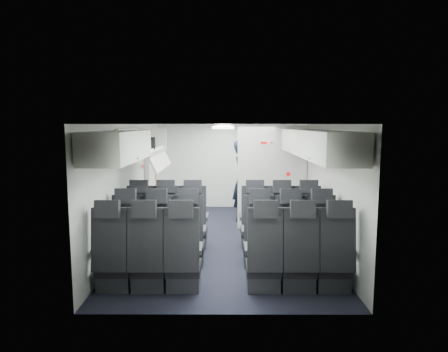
{
  "coord_description": "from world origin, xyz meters",
  "views": [
    {
      "loc": [
        0.02,
        -7.29,
        2.15
      ],
      "look_at": [
        0.0,
        0.4,
        1.15
      ],
      "focal_mm": 32.0,
      "sensor_mm": 36.0,
      "label": 1
    }
  ],
  "objects_px": {
    "boarding_door": "(151,178)",
    "carry_on_bag": "(145,143)",
    "seat_row_front": "(224,225)",
    "galley_unit": "(262,172)",
    "seat_row_mid": "(224,240)",
    "seat_row_rear": "(223,260)",
    "flight_attendant": "(243,180)"
  },
  "relations": [
    {
      "from": "seat_row_mid",
      "to": "galley_unit",
      "type": "distance_m",
      "value": 4.3
    },
    {
      "from": "seat_row_front",
      "to": "flight_attendant",
      "type": "relative_size",
      "value": 1.83
    },
    {
      "from": "galley_unit",
      "to": "flight_attendant",
      "type": "bearing_deg",
      "value": -113.8
    },
    {
      "from": "seat_row_front",
      "to": "flight_attendant",
      "type": "height_order",
      "value": "flight_attendant"
    },
    {
      "from": "galley_unit",
      "to": "flight_attendant",
      "type": "height_order",
      "value": "galley_unit"
    },
    {
      "from": "boarding_door",
      "to": "carry_on_bag",
      "type": "height_order",
      "value": "carry_on_bag"
    },
    {
      "from": "seat_row_rear",
      "to": "galley_unit",
      "type": "height_order",
      "value": "galley_unit"
    },
    {
      "from": "seat_row_front",
      "to": "boarding_door",
      "type": "relative_size",
      "value": 1.79
    },
    {
      "from": "galley_unit",
      "to": "carry_on_bag",
      "type": "distance_m",
      "value": 3.91
    },
    {
      "from": "boarding_door",
      "to": "carry_on_bag",
      "type": "bearing_deg",
      "value": -82.19
    },
    {
      "from": "galley_unit",
      "to": "boarding_door",
      "type": "bearing_deg",
      "value": -155.72
    },
    {
      "from": "galley_unit",
      "to": "seat_row_rear",
      "type": "bearing_deg",
      "value": -100.65
    },
    {
      "from": "seat_row_front",
      "to": "flight_attendant",
      "type": "xyz_separation_m",
      "value": [
        0.42,
        2.06,
        0.5
      ]
    },
    {
      "from": "seat_row_front",
      "to": "seat_row_mid",
      "type": "xyz_separation_m",
      "value": [
        0.0,
        -0.9,
        0.0
      ]
    },
    {
      "from": "boarding_door",
      "to": "carry_on_bag",
      "type": "xyz_separation_m",
      "value": [
        0.25,
        -1.84,
        0.86
      ]
    },
    {
      "from": "seat_row_rear",
      "to": "seat_row_front",
      "type": "bearing_deg",
      "value": 90.0
    },
    {
      "from": "flight_attendant",
      "to": "carry_on_bag",
      "type": "xyz_separation_m",
      "value": [
        -1.81,
        -1.82,
        0.91
      ]
    },
    {
      "from": "galley_unit",
      "to": "boarding_door",
      "type": "xyz_separation_m",
      "value": [
        -2.59,
        -1.17,
        0.0
      ]
    },
    {
      "from": "seat_row_front",
      "to": "boarding_door",
      "type": "distance_m",
      "value": 2.71
    },
    {
      "from": "galley_unit",
      "to": "seat_row_mid",
      "type": "bearing_deg",
      "value": -102.88
    },
    {
      "from": "galley_unit",
      "to": "carry_on_bag",
      "type": "relative_size",
      "value": 5.34
    },
    {
      "from": "seat_row_mid",
      "to": "boarding_door",
      "type": "xyz_separation_m",
      "value": [
        -1.64,
        2.99,
        0.55
      ]
    },
    {
      "from": "galley_unit",
      "to": "flight_attendant",
      "type": "xyz_separation_m",
      "value": [
        -0.53,
        -1.19,
        -0.04
      ]
    },
    {
      "from": "seat_row_mid",
      "to": "seat_row_rear",
      "type": "xyz_separation_m",
      "value": [
        0.0,
        -0.9,
        0.0
      ]
    },
    {
      "from": "seat_row_front",
      "to": "seat_row_rear",
      "type": "relative_size",
      "value": 1.0
    },
    {
      "from": "seat_row_rear",
      "to": "carry_on_bag",
      "type": "bearing_deg",
      "value": 124.13
    },
    {
      "from": "galley_unit",
      "to": "boarding_door",
      "type": "relative_size",
      "value": 1.02
    },
    {
      "from": "galley_unit",
      "to": "flight_attendant",
      "type": "distance_m",
      "value": 1.3
    },
    {
      "from": "seat_row_front",
      "to": "seat_row_rear",
      "type": "distance_m",
      "value": 1.8
    },
    {
      "from": "seat_row_front",
      "to": "carry_on_bag",
      "type": "height_order",
      "value": "carry_on_bag"
    },
    {
      "from": "seat_row_rear",
      "to": "galley_unit",
      "type": "xyz_separation_m",
      "value": [
        0.95,
        5.05,
        0.55
      ]
    },
    {
      "from": "seat_row_front",
      "to": "boarding_door",
      "type": "height_order",
      "value": "boarding_door"
    }
  ]
}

